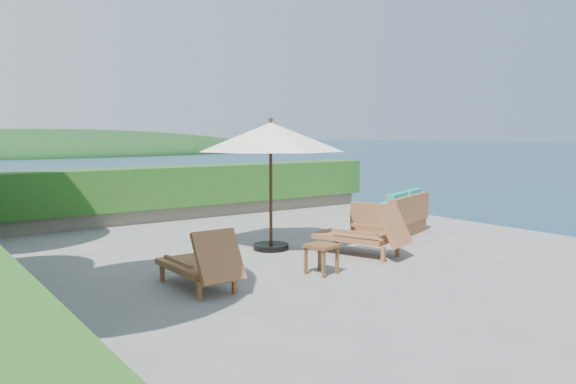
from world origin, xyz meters
TOP-DOWN VIEW (x-y plane):
  - ground at (0.00, 0.00)m, footprint 12.00×12.00m
  - foundation at (0.00, 0.00)m, footprint 12.00×12.00m
  - offshore_island at (25.00, 140.00)m, footprint 126.00×57.60m
  - planter_wall_far at (0.00, 5.60)m, footprint 12.00×0.60m
  - hedge_far at (0.00, 5.60)m, footprint 12.40×0.90m
  - patio_umbrella at (0.03, 0.98)m, footprint 3.18×3.18m
  - lounge_left at (-2.30, -0.71)m, footprint 0.73×1.58m
  - lounge_right at (1.12, -0.48)m, footprint 1.22×1.84m
  - side_table at (-0.37, -1.03)m, footprint 0.54×0.54m
  - wicker_loveseat at (3.08, 0.74)m, footprint 2.19×1.65m

SIDE VIEW (x-z plane):
  - offshore_island at x=25.00m, z-range -9.30..3.30m
  - foundation at x=0.00m, z-range -3.05..-0.05m
  - ground at x=0.00m, z-range 0.00..0.00m
  - planter_wall_far at x=0.00m, z-range 0.00..0.36m
  - wicker_loveseat at x=3.08m, z-range -0.11..0.86m
  - lounge_left at x=-2.30m, z-range -0.07..0.83m
  - side_table at x=-0.37m, z-range 0.15..0.63m
  - lounge_right at x=1.12m, z-range -0.08..0.90m
  - hedge_far at x=0.00m, z-range 0.35..1.35m
  - patio_umbrella at x=0.03m, z-range 0.86..3.36m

